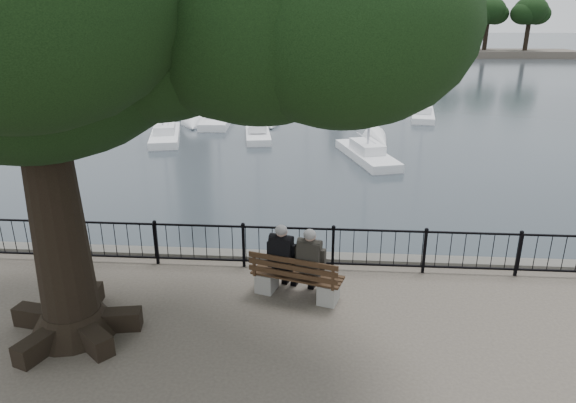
# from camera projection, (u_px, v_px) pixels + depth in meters

# --- Properties ---
(harbor) EXTENTS (260.00, 260.00, 1.20)m
(harbor) POSITION_uv_depth(u_px,v_px,m) (290.00, 277.00, 12.25)
(harbor) COLOR #4B4A46
(harbor) RESTS_ON ground
(railing) EXTENTS (22.06, 0.06, 1.00)m
(railing) POSITION_uv_depth(u_px,v_px,m) (288.00, 245.00, 11.42)
(railing) COLOR black
(railing) RESTS_ON ground
(bench) EXTENTS (1.93, 1.06, 0.97)m
(bench) POSITION_uv_depth(u_px,v_px,m) (296.00, 282.00, 10.31)
(bench) COLOR gray
(bench) RESTS_ON ground
(person_left) EXTENTS (0.59, 0.84, 1.54)m
(person_left) POSITION_uv_depth(u_px,v_px,m) (284.00, 260.00, 10.38)
(person_left) COLOR black
(person_left) RESTS_ON ground
(person_right) EXTENTS (0.59, 0.84, 1.54)m
(person_right) POSITION_uv_depth(u_px,v_px,m) (312.00, 265.00, 10.18)
(person_right) COLOR black
(person_right) RESTS_ON ground
(lion_monument) EXTENTS (6.15, 6.15, 9.03)m
(lion_monument) POSITION_uv_depth(u_px,v_px,m) (338.00, 55.00, 55.48)
(lion_monument) COLOR #4B4A46
(lion_monument) RESTS_ON ground
(sailboat_a) EXTENTS (2.69, 5.45, 10.05)m
(sailboat_a) POSITION_uv_depth(u_px,v_px,m) (165.00, 133.00, 27.97)
(sailboat_a) COLOR white
(sailboat_a) RESTS_ON ground
(sailboat_b) EXTENTS (2.00, 4.74, 9.82)m
(sailboat_b) POSITION_uv_depth(u_px,v_px,m) (258.00, 132.00, 28.35)
(sailboat_b) COLOR white
(sailboat_b) RESTS_ON ground
(sailboat_c) EXTENTS (2.86, 5.33, 10.22)m
(sailboat_c) POSITION_uv_depth(u_px,v_px,m) (367.00, 152.00, 24.06)
(sailboat_c) COLOR white
(sailboat_c) RESTS_ON ground
(sailboat_d) EXTENTS (2.16, 5.16, 9.21)m
(sailboat_d) POSITION_uv_depth(u_px,v_px,m) (423.00, 113.00, 33.75)
(sailboat_d) COLOR white
(sailboat_d) RESTS_ON ground
(sailboat_e) EXTENTS (2.93, 5.42, 12.17)m
(sailboat_e) POSITION_uv_depth(u_px,v_px,m) (138.00, 93.00, 42.22)
(sailboat_e) COLOR white
(sailboat_e) RESTS_ON ground
(sailboat_f) EXTENTS (1.65, 5.13, 10.99)m
(sailboat_f) POSITION_uv_depth(u_px,v_px,m) (307.00, 90.00, 44.17)
(sailboat_f) COLOR white
(sailboat_f) RESTS_ON ground
(sailboat_g) EXTENTS (3.30, 5.31, 9.31)m
(sailboat_g) POSITION_uv_depth(u_px,v_px,m) (406.00, 93.00, 42.72)
(sailboat_g) COLOR white
(sailboat_g) RESTS_ON ground
(sailboat_h) EXTENTS (2.29, 6.31, 15.60)m
(sailboat_h) POSITION_uv_depth(u_px,v_px,m) (264.00, 82.00, 48.27)
(sailboat_h) COLOR white
(sailboat_h) RESTS_ON ground
(sailboat_i) EXTENTS (2.26, 5.14, 10.40)m
(sailboat_i) POSITION_uv_depth(u_px,v_px,m) (356.00, 85.00, 47.41)
(sailboat_i) COLOR white
(sailboat_i) RESTS_ON ground
(sailboat_j) EXTENTS (1.94, 5.98, 12.77)m
(sailboat_j) POSITION_uv_depth(u_px,v_px,m) (219.00, 117.00, 32.25)
(sailboat_j) COLOR white
(sailboat_j) RESTS_ON ground
(far_shore) EXTENTS (30.00, 8.60, 9.18)m
(far_shore) POSITION_uv_depth(u_px,v_px,m) (484.00, 31.00, 80.95)
(far_shore) COLOR #48423B
(far_shore) RESTS_ON ground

